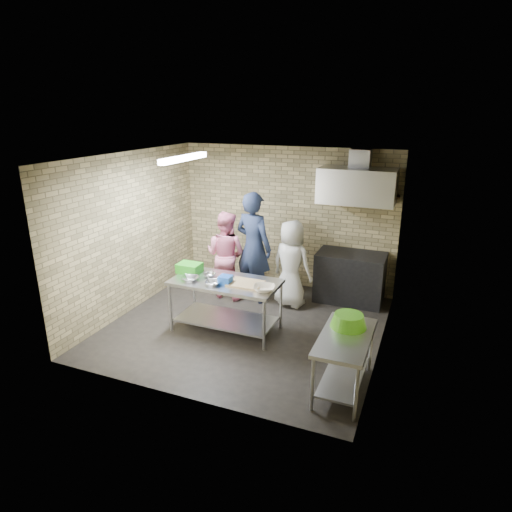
% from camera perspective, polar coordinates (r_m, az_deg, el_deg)
% --- Properties ---
extents(floor, '(4.20, 4.20, 0.00)m').
position_cam_1_polar(floor, '(7.31, -1.33, -8.95)').
color(floor, black).
rests_on(floor, ground).
extents(ceiling, '(4.20, 4.20, 0.00)m').
position_cam_1_polar(ceiling, '(6.52, -1.51, 12.60)').
color(ceiling, black).
rests_on(ceiling, ground).
extents(back_wall, '(4.20, 0.06, 2.70)m').
position_cam_1_polar(back_wall, '(8.60, 3.91, 4.89)').
color(back_wall, tan).
rests_on(back_wall, ground).
extents(front_wall, '(4.20, 0.06, 2.70)m').
position_cam_1_polar(front_wall, '(5.14, -10.35, -5.00)').
color(front_wall, tan).
rests_on(front_wall, ground).
extents(left_wall, '(0.06, 4.00, 2.70)m').
position_cam_1_polar(left_wall, '(7.84, -15.66, 2.88)').
color(left_wall, tan).
rests_on(left_wall, ground).
extents(right_wall, '(0.06, 4.00, 2.70)m').
position_cam_1_polar(right_wall, '(6.30, 16.40, -0.99)').
color(right_wall, tan).
rests_on(right_wall, ground).
extents(prep_table, '(1.67, 0.83, 0.83)m').
position_cam_1_polar(prep_table, '(7.04, -3.87, -6.33)').
color(prep_table, silver).
rests_on(prep_table, floor).
extents(side_counter, '(0.60, 1.20, 0.75)m').
position_cam_1_polar(side_counter, '(5.75, 11.19, -13.28)').
color(side_counter, silver).
rests_on(side_counter, floor).
extents(stove, '(1.20, 0.70, 0.90)m').
position_cam_1_polar(stove, '(8.23, 11.95, -2.68)').
color(stove, black).
rests_on(stove, floor).
extents(range_hood, '(1.30, 0.60, 0.60)m').
position_cam_1_polar(range_hood, '(7.85, 12.83, 8.74)').
color(range_hood, silver).
rests_on(range_hood, back_wall).
extents(hood_duct, '(0.35, 0.30, 0.30)m').
position_cam_1_polar(hood_duct, '(7.94, 13.25, 12.10)').
color(hood_duct, '#A5A8AD').
rests_on(hood_duct, back_wall).
extents(wall_shelf, '(0.80, 0.20, 0.04)m').
position_cam_1_polar(wall_shelf, '(8.02, 15.09, 7.47)').
color(wall_shelf, '#3F2B19').
rests_on(wall_shelf, back_wall).
extents(fluorescent_fixture, '(0.10, 1.25, 0.08)m').
position_cam_1_polar(fluorescent_fixture, '(6.99, -9.23, 12.28)').
color(fluorescent_fixture, white).
rests_on(fluorescent_fixture, ceiling).
extents(green_crate, '(0.37, 0.28, 0.15)m').
position_cam_1_polar(green_crate, '(7.26, -8.52, -1.51)').
color(green_crate, green).
rests_on(green_crate, prep_table).
extents(blue_tub, '(0.19, 0.19, 0.12)m').
position_cam_1_polar(blue_tub, '(6.75, -3.94, -3.05)').
color(blue_tub, blue).
rests_on(blue_tub, prep_table).
extents(cutting_board, '(0.51, 0.39, 0.03)m').
position_cam_1_polar(cutting_board, '(6.72, -1.33, -3.55)').
color(cutting_board, tan).
rests_on(cutting_board, prep_table).
extents(mixing_bowl_a, '(0.32, 0.32, 0.06)m').
position_cam_1_polar(mixing_bowl_a, '(6.93, -8.40, -2.90)').
color(mixing_bowl_a, '#BABCC1').
rests_on(mixing_bowl_a, prep_table).
extents(mixing_bowl_b, '(0.25, 0.25, 0.06)m').
position_cam_1_polar(mixing_bowl_b, '(7.04, -5.97, -2.45)').
color(mixing_bowl_b, silver).
rests_on(mixing_bowl_b, prep_table).
extents(mixing_bowl_c, '(0.30, 0.30, 0.06)m').
position_cam_1_polar(mixing_bowl_c, '(6.73, -5.54, -3.46)').
color(mixing_bowl_c, silver).
rests_on(mixing_bowl_c, prep_table).
extents(ceramic_bowl, '(0.40, 0.40, 0.08)m').
position_cam_1_polar(ceramic_bowl, '(6.48, 1.06, -4.18)').
color(ceramic_bowl, beige).
rests_on(ceramic_bowl, prep_table).
extents(green_basin, '(0.46, 0.46, 0.17)m').
position_cam_1_polar(green_basin, '(5.75, 11.78, -8.09)').
color(green_basin, '#59C626').
rests_on(green_basin, side_counter).
extents(bottle_red, '(0.07, 0.07, 0.18)m').
position_cam_1_polar(bottle_red, '(8.04, 13.38, 8.42)').
color(bottle_red, '#B22619').
rests_on(bottle_red, wall_shelf).
extents(bottle_green, '(0.06, 0.06, 0.15)m').
position_cam_1_polar(bottle_green, '(7.99, 16.22, 8.02)').
color(bottle_green, green).
rests_on(bottle_green, wall_shelf).
extents(man_navy, '(0.83, 0.66, 2.01)m').
position_cam_1_polar(man_navy, '(7.92, -0.32, 1.11)').
color(man_navy, '#151E36').
rests_on(man_navy, floor).
extents(woman_pink, '(0.83, 0.68, 1.62)m').
position_cam_1_polar(woman_pink, '(8.15, -3.90, 0.16)').
color(woman_pink, pink).
rests_on(woman_pink, floor).
extents(woman_white, '(0.86, 0.67, 1.55)m').
position_cam_1_polar(woman_white, '(7.79, 4.55, -1.00)').
color(woman_white, silver).
rests_on(woman_white, floor).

